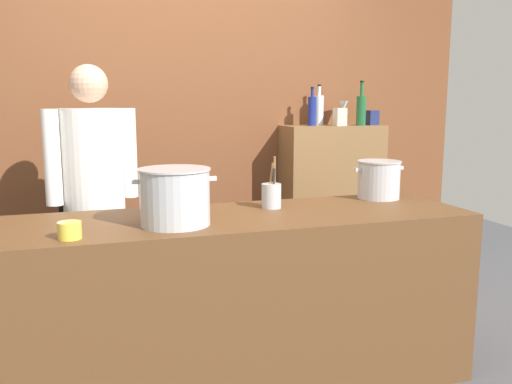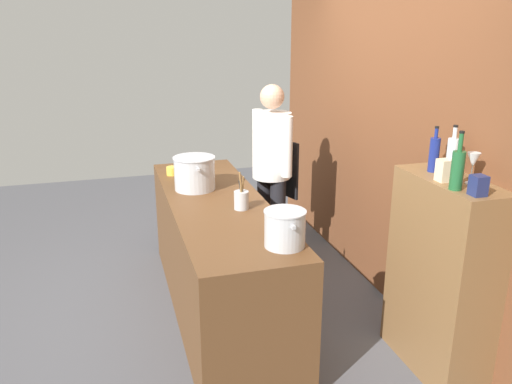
{
  "view_description": "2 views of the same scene",
  "coord_description": "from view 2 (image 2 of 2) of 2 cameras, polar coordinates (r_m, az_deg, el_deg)",
  "views": [
    {
      "loc": [
        -0.71,
        -2.52,
        1.47
      ],
      "look_at": [
        0.21,
        0.38,
        0.95
      ],
      "focal_mm": 37.84,
      "sensor_mm": 36.0,
      "label": 1
    },
    {
      "loc": [
        3.56,
        -0.73,
        2.15
      ],
      "look_at": [
        0.09,
        0.27,
        0.97
      ],
      "focal_mm": 36.44,
      "sensor_mm": 36.0,
      "label": 2
    }
  ],
  "objects": [
    {
      "name": "ground_plane",
      "position": [
        4.23,
        -4.01,
        -12.59
      ],
      "size": [
        8.0,
        8.0,
        0.0
      ],
      "primitive_type": "plane",
      "color": "#4C4C51"
    },
    {
      "name": "brick_back_panel",
      "position": [
        4.2,
        14.72,
        8.55
      ],
      "size": [
        4.4,
        0.1,
        3.0
      ],
      "primitive_type": "cube",
      "color": "brown",
      "rests_on": "ground_plane"
    },
    {
      "name": "prep_counter",
      "position": [
        4.02,
        -4.15,
        -7.06
      ],
      "size": [
        2.36,
        0.7,
        0.9
      ],
      "primitive_type": "cube",
      "color": "brown",
      "rests_on": "ground_plane"
    },
    {
      "name": "bar_cabinet",
      "position": [
        3.49,
        19.6,
        -8.79
      ],
      "size": [
        0.76,
        0.32,
        1.28
      ],
      "primitive_type": "cube",
      "color": "brown",
      "rests_on": "ground_plane"
    },
    {
      "name": "chef",
      "position": [
        4.61,
        1.76,
        3.13
      ],
      "size": [
        0.51,
        0.4,
        1.66
      ],
      "rotation": [
        0.0,
        0.0,
        3.47
      ],
      "color": "black",
      "rests_on": "ground_plane"
    },
    {
      "name": "stockpot_large",
      "position": [
        4.1,
        -6.76,
        2.07
      ],
      "size": [
        0.39,
        0.33,
        0.26
      ],
      "color": "#B7BABF",
      "rests_on": "prep_counter"
    },
    {
      "name": "stockpot_small",
      "position": [
        3.04,
        3.18,
        -4.02
      ],
      "size": [
        0.31,
        0.25,
        0.22
      ],
      "color": "#B7BABF",
      "rests_on": "prep_counter"
    },
    {
      "name": "utensil_crock",
      "position": [
        3.65,
        -1.62,
        -0.84
      ],
      "size": [
        0.1,
        0.1,
        0.28
      ],
      "color": "#B7BABF",
      "rests_on": "prep_counter"
    },
    {
      "name": "butter_jar",
      "position": [
        4.55,
        -9.21,
        2.31
      ],
      "size": [
        0.1,
        0.1,
        0.07
      ],
      "primitive_type": "cylinder",
      "color": "yellow",
      "rests_on": "prep_counter"
    },
    {
      "name": "wine_bottle_green",
      "position": [
        3.03,
        21.24,
        2.39
      ],
      "size": [
        0.07,
        0.07,
        0.33
      ],
      "color": "#1E592D",
      "rests_on": "bar_cabinet"
    },
    {
      "name": "wine_bottle_clear",
      "position": [
        3.33,
        20.75,
        3.77
      ],
      "size": [
        0.07,
        0.07,
        0.3
      ],
      "color": "silver",
      "rests_on": "bar_cabinet"
    },
    {
      "name": "wine_bottle_cobalt",
      "position": [
        3.36,
        18.97,
        3.97
      ],
      "size": [
        0.06,
        0.06,
        0.28
      ],
      "color": "navy",
      "rests_on": "bar_cabinet"
    },
    {
      "name": "wine_glass_tall",
      "position": [
        3.18,
        22.74,
        3.12
      ],
      "size": [
        0.07,
        0.07,
        0.18
      ],
      "color": "silver",
      "rests_on": "bar_cabinet"
    },
    {
      "name": "spice_tin_navy",
      "position": [
        2.99,
        23.22,
        0.66
      ],
      "size": [
        0.08,
        0.08,
        0.11
      ],
      "primitive_type": "cube",
      "color": "navy",
      "rests_on": "bar_cabinet"
    },
    {
      "name": "spice_tin_cream",
      "position": [
        3.18,
        19.99,
        2.24
      ],
      "size": [
        0.08,
        0.08,
        0.13
      ],
      "primitive_type": "cube",
      "color": "beige",
      "rests_on": "bar_cabinet"
    }
  ]
}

